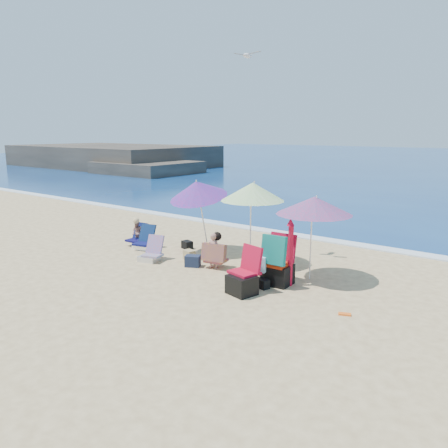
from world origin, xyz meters
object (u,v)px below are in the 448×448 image
Objects in this scene: chair_navy at (144,242)px; seagull at (248,56)px; furled_umbrella at (290,249)px; person_center at (214,251)px; umbrella_turquoise at (314,206)px; umbrella_blue at (198,189)px; camp_chair_left at (243,280)px; chair_rainbow at (151,254)px; person_left at (137,233)px; umbrella_striped at (253,192)px; camp_chair_right at (277,266)px.

seagull is at bearing 23.50° from chair_navy.
furled_umbrella is 2.09m from person_center.
umbrella_turquoise is 3.46m from umbrella_blue.
camp_chair_left is at bearing -33.11° from umbrella_blue.
chair_rainbow is (-0.48, -1.29, -1.58)m from umbrella_blue.
furled_umbrella is at bearing -33.42° from seagull.
furled_umbrella is 1.68× the size of person_center.
person_center is 1.21× the size of seagull.
person_left is (-4.71, 1.37, 0.09)m from camp_chair_left.
umbrella_striped is 2.53× the size of person_left.
umbrella_blue is 3.17× the size of chair_rainbow.
person_left is 5.73m from seagull.
umbrella_turquoise is 1.68× the size of camp_chair_right.
umbrella_striped is 2.16× the size of camp_chair_left.
person_center is at bearing -87.66° from seagull.
chair_rainbow is 0.59× the size of camp_chair_right.
camp_chair_right reaches higher than person_left.
person_left is (-5.23, 0.38, -0.45)m from furled_umbrella.
camp_chair_left is at bearing -56.32° from seagull.
camp_chair_right reaches higher than person_center.
umbrella_turquoise is 2.61× the size of seagull.
person_center reaches higher than chair_rainbow.
furled_umbrella is 1.55× the size of camp_chair_left.
camp_chair_right is at bearing -4.15° from chair_navy.
umbrella_blue reaches higher than chair_rainbow.
person_center is (1.70, 0.47, 0.26)m from chair_rainbow.
camp_chair_right is at bearing -120.61° from umbrella_turquoise.
chair_rainbow is at bearing -173.57° from camp_chair_right.
umbrella_blue is 2.91× the size of seagull.
chair_rainbow is 1.78m from person_center.
furled_umbrella is (3.27, -0.80, -0.93)m from umbrella_blue.
umbrella_blue reaches higher than person_left.
umbrella_turquoise is at bearing 5.08° from chair_navy.
seagull is (1.16, 0.59, 3.33)m from umbrella_blue.
umbrella_striped reaches higher than camp_chair_left.
camp_chair_left is at bearing -60.87° from umbrella_striped.
umbrella_striped is 2.61m from camp_chair_left.
person_left is at bearing -167.85° from umbrella_blue.
furled_umbrella is 3.84m from chair_rainbow.
umbrella_turquoise is 4.16m from seagull.
umbrella_turquoise is at bearing 3.07° from person_left.
camp_chair_left is 0.85× the size of camp_chair_right.
camp_chair_left is at bearing -16.21° from person_left.
chair_navy is 0.51m from person_left.
camp_chair_left is (-0.71, -1.66, -1.39)m from umbrella_turquoise.
chair_navy is at bearing -168.93° from umbrella_striped.
camp_chair_left reaches higher than person_center.
camp_chair_left is (3.23, -0.50, 0.12)m from chair_rainbow.
seagull is (2.68, 1.16, 4.90)m from chair_navy.
furled_umbrella reaches higher than person_center.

